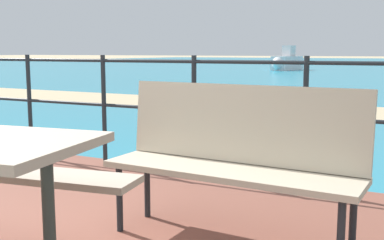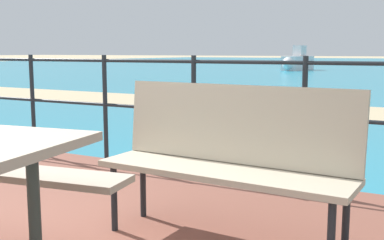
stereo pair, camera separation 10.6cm
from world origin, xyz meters
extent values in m
cube|color=tan|center=(0.00, 8.11, 0.01)|extent=(54.04, 3.59, 0.01)
cylinder|color=#2D3833|center=(0.55, 0.03, 0.43)|extent=(0.06, 0.06, 0.74)
cube|color=#BCAD93|center=(0.86, 1.13, 0.49)|extent=(1.51, 0.47, 0.04)
cube|color=#BCAD93|center=(0.87, 1.31, 0.74)|extent=(1.50, 0.14, 0.47)
cylinder|color=#1E2328|center=(0.19, 1.01, 0.28)|extent=(0.04, 0.04, 0.43)
cylinder|color=#1E2328|center=(0.20, 1.31, 0.28)|extent=(0.04, 0.04, 0.43)
cylinder|color=#1E2328|center=(1.52, 0.95, 0.28)|extent=(0.04, 0.04, 0.43)
cylinder|color=#1E2328|center=(1.54, 1.25, 0.28)|extent=(0.04, 0.04, 0.43)
cylinder|color=#1E2328|center=(-1.97, 2.42, 0.60)|extent=(0.04, 0.04, 1.08)
cylinder|color=#1E2328|center=(-0.98, 2.42, 0.60)|extent=(0.04, 0.04, 1.08)
cylinder|color=#1E2328|center=(0.00, 2.42, 0.60)|extent=(0.04, 0.04, 1.08)
cylinder|color=#1E2328|center=(0.98, 2.42, 0.60)|extent=(0.04, 0.04, 1.08)
cylinder|color=#1E2328|center=(0.00, 2.42, 1.08)|extent=(5.90, 0.03, 0.03)
cylinder|color=#1E2328|center=(0.00, 2.42, 0.65)|extent=(5.90, 0.03, 0.03)
cube|color=silver|center=(-6.30, 28.14, 0.44)|extent=(1.34, 2.95, 0.87)
cube|color=silver|center=(-6.27, 28.36, 1.21)|extent=(0.67, 0.89, 0.65)
cone|color=silver|center=(-6.54, 26.49, 0.44)|extent=(0.85, 0.61, 0.78)
camera|label=1|loc=(1.87, -1.32, 1.17)|focal=44.58mm
camera|label=2|loc=(1.96, -1.28, 1.17)|focal=44.58mm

